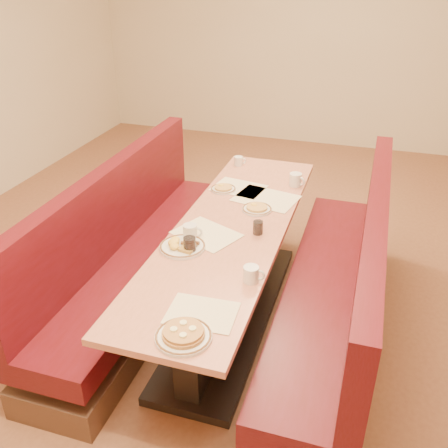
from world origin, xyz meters
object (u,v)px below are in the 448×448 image
(eggs_plate, at_px, (182,246))
(coffee_mug_d, at_px, (239,161))
(soda_tumbler_near, at_px, (190,245))
(coffee_mug_a, at_px, (252,274))
(coffee_mug_c, at_px, (296,180))
(diner_table, at_px, (231,274))
(booth_right, at_px, (338,295))
(pancake_plate, at_px, (183,335))
(booth_left, at_px, (135,258))
(coffee_mug_b, at_px, (191,232))
(soda_tumbler_mid, at_px, (258,228))

(eggs_plate, xyz_separation_m, coffee_mug_d, (-0.04, 1.40, 0.02))
(soda_tumbler_near, bearing_deg, coffee_mug_a, -22.51)
(coffee_mug_c, bearing_deg, coffee_mug_d, 177.27)
(diner_table, xyz_separation_m, soda_tumbler_near, (-0.14, -0.39, 0.43))
(eggs_plate, height_order, coffee_mug_d, coffee_mug_d)
(diner_table, relative_size, booth_right, 1.00)
(coffee_mug_a, xyz_separation_m, coffee_mug_d, (-0.53, 1.61, -0.01))
(booth_right, height_order, coffee_mug_d, booth_right)
(pancake_plate, relative_size, coffee_mug_d, 2.73)
(booth_left, distance_m, soda_tumbler_near, 0.83)
(pancake_plate, relative_size, coffee_mug_a, 2.21)
(booth_left, relative_size, coffee_mug_b, 20.23)
(booth_left, bearing_deg, eggs_plate, -33.97)
(soda_tumbler_mid, bearing_deg, soda_tumbler_near, -133.65)
(coffee_mug_d, xyz_separation_m, soda_tumbler_near, (0.11, -1.43, 0.01))
(booth_left, bearing_deg, soda_tumbler_mid, -2.44)
(soda_tumbler_near, bearing_deg, soda_tumbler_mid, 46.35)
(pancake_plate, xyz_separation_m, coffee_mug_b, (-0.30, 0.88, 0.03))
(pancake_plate, xyz_separation_m, coffee_mug_d, (-0.35, 2.14, 0.02))
(coffee_mug_b, distance_m, soda_tumbler_mid, 0.43)
(booth_right, distance_m, eggs_plate, 1.08)
(soda_tumbler_near, bearing_deg, diner_table, 69.74)
(pancake_plate, distance_m, soda_tumbler_mid, 1.06)
(pancake_plate, bearing_deg, soda_tumbler_mid, 85.23)
(eggs_plate, relative_size, soda_tumbler_mid, 3.21)
(coffee_mug_c, relative_size, soda_tumbler_mid, 1.46)
(pancake_plate, bearing_deg, eggs_plate, 112.31)
(pancake_plate, xyz_separation_m, coffee_mug_a, (0.18, 0.54, 0.03))
(diner_table, height_order, eggs_plate, eggs_plate)
(soda_tumbler_mid, bearing_deg, coffee_mug_b, -154.34)
(eggs_plate, bearing_deg, coffee_mug_b, 86.22)
(coffee_mug_d, bearing_deg, pancake_plate, -104.33)
(booth_left, relative_size, eggs_plate, 8.93)
(diner_table, relative_size, pancake_plate, 9.33)
(pancake_plate, distance_m, coffee_mug_b, 0.92)
(diner_table, xyz_separation_m, eggs_plate, (-0.21, -0.35, 0.39))
(booth_left, relative_size, coffee_mug_d, 25.43)
(eggs_plate, distance_m, coffee_mug_d, 1.40)
(pancake_plate, height_order, coffee_mug_c, coffee_mug_c)
(diner_table, height_order, coffee_mug_b, coffee_mug_b)
(coffee_mug_c, height_order, soda_tumbler_near, soda_tumbler_near)
(booth_left, xyz_separation_m, coffee_mug_c, (1.02, 0.77, 0.44))
(eggs_plate, height_order, soda_tumbler_mid, soda_tumbler_mid)
(eggs_plate, height_order, soda_tumbler_near, soda_tumbler_near)
(coffee_mug_a, distance_m, coffee_mug_b, 0.59)
(diner_table, xyz_separation_m, booth_left, (-0.73, 0.00, -0.01))
(diner_table, height_order, booth_right, booth_right)
(diner_table, bearing_deg, soda_tumbler_near, -110.26)
(coffee_mug_b, xyz_separation_m, soda_tumbler_near, (0.06, -0.16, 0.00))
(booth_right, bearing_deg, soda_tumbler_mid, -175.88)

